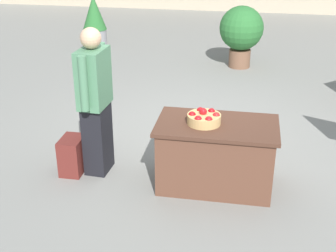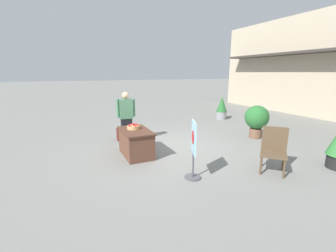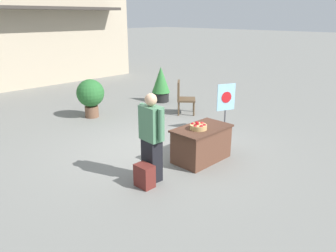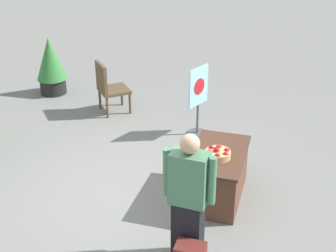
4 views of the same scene
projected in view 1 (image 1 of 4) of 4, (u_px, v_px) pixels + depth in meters
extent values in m
plane|color=slate|center=(198.00, 137.00, 6.17)|extent=(120.00, 120.00, 0.00)
cube|color=brown|center=(216.00, 156.00, 4.97)|extent=(1.18, 0.69, 0.69)
cube|color=#492C20|center=(217.00, 126.00, 4.82)|extent=(1.26, 0.73, 0.04)
cylinder|color=tan|center=(204.00, 119.00, 4.80)|extent=(0.35, 0.35, 0.10)
sphere|color=red|center=(216.00, 116.00, 4.77)|extent=(0.08, 0.08, 0.08)
sphere|color=#A30F14|center=(211.00, 112.00, 4.87)|extent=(0.08, 0.08, 0.08)
sphere|color=#A30F14|center=(200.00, 111.00, 4.89)|extent=(0.08, 0.08, 0.08)
sphere|color=#A30F14|center=(192.00, 115.00, 4.79)|extent=(0.08, 0.08, 0.08)
sphere|color=red|center=(198.00, 120.00, 4.69)|extent=(0.08, 0.08, 0.08)
sphere|color=red|center=(209.00, 120.00, 4.68)|extent=(0.08, 0.08, 0.08)
sphere|color=red|center=(203.00, 112.00, 4.79)|extent=(0.08, 0.08, 0.08)
cube|color=black|center=(98.00, 138.00, 5.24)|extent=(0.26, 0.35, 0.80)
cube|color=#4C7F5B|center=(93.00, 78.00, 4.94)|extent=(0.29, 0.44, 0.63)
sphere|color=tan|center=(91.00, 38.00, 4.76)|extent=(0.22, 0.22, 0.22)
cylinder|color=#4C7F5B|center=(102.00, 68.00, 5.16)|extent=(0.09, 0.09, 0.58)
cylinder|color=#4C7F5B|center=(83.00, 84.00, 4.70)|extent=(0.09, 0.09, 0.58)
cube|color=maroon|center=(73.00, 155.00, 5.28)|extent=(0.24, 0.34, 0.42)
cylinder|color=gray|center=(96.00, 38.00, 10.26)|extent=(0.49, 0.49, 0.37)
cone|color=#28662D|center=(94.00, 12.00, 10.03)|extent=(0.52, 0.52, 0.73)
cylinder|color=brown|center=(239.00, 58.00, 8.89)|extent=(0.40, 0.40, 0.33)
sphere|color=#28662D|center=(241.00, 28.00, 8.65)|extent=(0.82, 0.82, 0.82)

